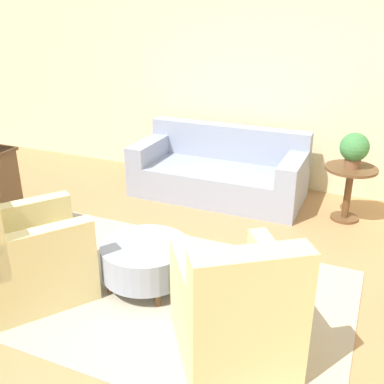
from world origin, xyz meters
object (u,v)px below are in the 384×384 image
(armchair_right, at_px, (235,312))
(ottoman_table, at_px, (146,259))
(armchair_left, at_px, (26,257))
(potted_plant_on_side_table, at_px, (354,149))
(couch, at_px, (219,173))
(side_table, at_px, (349,184))

(armchair_right, relative_size, ottoman_table, 1.46)
(ottoman_table, bearing_deg, armchair_left, -147.53)
(ottoman_table, relative_size, potted_plant_on_side_table, 1.96)
(armchair_right, xyz_separation_m, ottoman_table, (-0.99, 0.53, -0.11))
(ottoman_table, bearing_deg, couch, 93.35)
(ottoman_table, relative_size, side_table, 1.21)
(armchair_right, height_order, side_table, armchair_right)
(couch, bearing_deg, armchair_right, -67.80)
(armchair_right, bearing_deg, side_table, 79.58)
(couch, distance_m, side_table, 1.61)
(potted_plant_on_side_table, bearing_deg, armchair_right, -100.42)
(couch, xyz_separation_m, side_table, (1.60, -0.12, 0.14))
(couch, height_order, ottoman_table, couch)
(ottoman_table, height_order, potted_plant_on_side_table, potted_plant_on_side_table)
(couch, bearing_deg, side_table, -4.12)
(armchair_right, distance_m, potted_plant_on_side_table, 2.71)
(armchair_right, height_order, potted_plant_on_side_table, potted_plant_on_side_table)
(armchair_right, xyz_separation_m, side_table, (0.48, 2.63, 0.06))
(ottoman_table, bearing_deg, armchair_right, -28.24)
(potted_plant_on_side_table, bearing_deg, ottoman_table, -125.09)
(armchair_left, distance_m, side_table, 3.50)
(armchair_left, bearing_deg, couch, 75.57)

